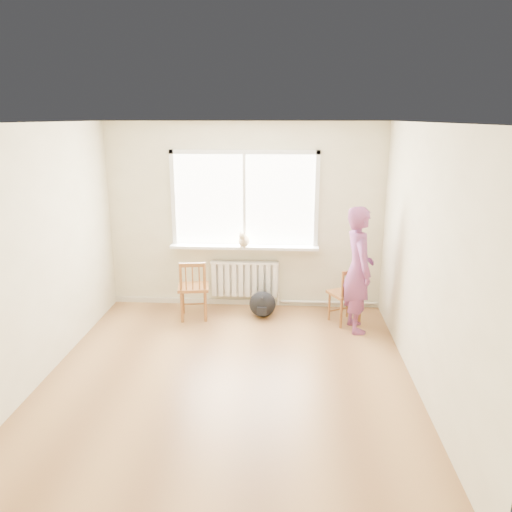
% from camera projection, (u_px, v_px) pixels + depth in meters
% --- Properties ---
extents(floor, '(4.50, 4.50, 0.00)m').
position_uv_depth(floor, '(228.00, 378.00, 5.44)').
color(floor, '#A87744').
rests_on(floor, ground).
extents(ceiling, '(4.50, 4.50, 0.00)m').
position_uv_depth(ceiling, '(224.00, 123.00, 4.71)').
color(ceiling, white).
rests_on(ceiling, back_wall).
extents(back_wall, '(4.00, 0.01, 2.70)m').
position_uv_depth(back_wall, '(245.00, 217.00, 7.24)').
color(back_wall, beige).
rests_on(back_wall, ground).
extents(window, '(2.12, 0.05, 1.42)m').
position_uv_depth(window, '(244.00, 196.00, 7.13)').
color(window, white).
rests_on(window, back_wall).
extents(windowsill, '(2.15, 0.22, 0.04)m').
position_uv_depth(windowsill, '(244.00, 247.00, 7.24)').
color(windowsill, white).
rests_on(windowsill, back_wall).
extents(radiator, '(1.00, 0.12, 0.55)m').
position_uv_depth(radiator, '(245.00, 278.00, 7.39)').
color(radiator, white).
rests_on(radiator, back_wall).
extents(heating_pipe, '(1.40, 0.04, 0.04)m').
position_uv_depth(heating_pipe, '(328.00, 302.00, 7.45)').
color(heating_pipe, silver).
rests_on(heating_pipe, back_wall).
extents(baseboard, '(4.00, 0.03, 0.08)m').
position_uv_depth(baseboard, '(245.00, 302.00, 7.58)').
color(baseboard, beige).
rests_on(baseboard, ground).
extents(chair_left, '(0.48, 0.46, 0.86)m').
position_uv_depth(chair_left, '(193.00, 290.00, 6.94)').
color(chair_left, '#95592B').
rests_on(chair_left, floor).
extents(chair_right, '(0.52, 0.52, 0.80)m').
position_uv_depth(chair_right, '(347.00, 296.00, 6.78)').
color(chair_right, '#95592B').
rests_on(chair_right, floor).
extents(person, '(0.49, 0.66, 1.67)m').
position_uv_depth(person, '(358.00, 270.00, 6.49)').
color(person, '#C94367').
rests_on(person, floor).
extents(cat, '(0.19, 0.37, 0.25)m').
position_uv_depth(cat, '(244.00, 240.00, 7.13)').
color(cat, beige).
rests_on(cat, windowsill).
extents(backpack, '(0.45, 0.39, 0.38)m').
position_uv_depth(backpack, '(262.00, 304.00, 7.08)').
color(backpack, black).
rests_on(backpack, floor).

